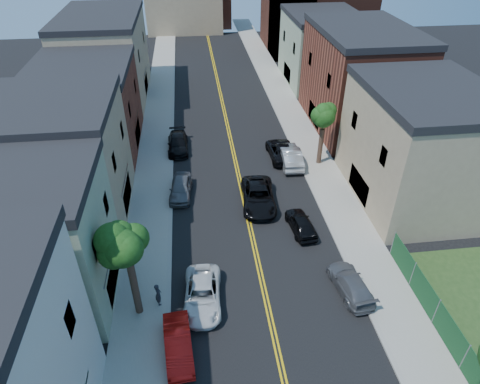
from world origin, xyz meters
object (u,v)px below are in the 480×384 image
object	(u,v)px
grey_car_left	(181,188)
black_car_left	(178,143)
red_sedan	(178,344)
white_pickup	(202,294)
black_car_right	(301,223)
silver_car_right	(290,156)
pedestrian_left	(158,294)
grey_car_right	(351,284)
black_suv_lane	(258,196)
dark_car_right_far	(281,150)

from	to	relation	value
grey_car_left	black_car_left	size ratio (longest dim) A/B	0.89
red_sedan	grey_car_left	world-z (taller)	grey_car_left
red_sedan	white_pickup	distance (m)	3.73
black_car_right	silver_car_right	world-z (taller)	silver_car_right
white_pickup	grey_car_left	distance (m)	12.01
black_car_right	grey_car_left	bearing A→B (deg)	-38.43
pedestrian_left	white_pickup	bearing A→B (deg)	-104.18
white_pickup	black_car_left	world-z (taller)	black_car_left
grey_car_left	black_car_right	distance (m)	10.77
red_sedan	black_car_left	size ratio (longest dim) A/B	0.85
grey_car_left	black_car_right	world-z (taller)	grey_car_left
grey_car_right	black_suv_lane	size ratio (longest dim) A/B	0.78
black_car_left	grey_car_right	distance (m)	23.09
red_sedan	pedestrian_left	world-z (taller)	pedestrian_left
red_sedan	black_suv_lane	xyz separation A→B (m)	(6.60, 13.25, 0.11)
white_pickup	black_car_left	size ratio (longest dim) A/B	1.00
red_sedan	white_pickup	xyz separation A→B (m)	(1.51, 3.41, -0.00)
white_pickup	red_sedan	bearing A→B (deg)	-109.77
black_suv_lane	pedestrian_left	xyz separation A→B (m)	(-7.80, -9.73, 0.17)
white_pickup	black_car_right	size ratio (longest dim) A/B	1.24
grey_car_left	silver_car_right	size ratio (longest dim) A/B	0.86
white_pickup	silver_car_right	xyz separation A→B (m)	(9.13, 16.01, 0.16)
black_car_left	black_car_right	world-z (taller)	black_car_left
black_suv_lane	grey_car_right	bearing A→B (deg)	-62.18
white_pickup	grey_car_right	size ratio (longest dim) A/B	1.11
black_car_left	black_suv_lane	xyz separation A→B (m)	(6.60, -10.25, 0.08)
pedestrian_left	black_car_right	bearing A→B (deg)	-72.32
black_car_right	dark_car_right_far	bearing A→B (deg)	-99.62
white_pickup	black_car_right	xyz separation A→B (m)	(7.79, 6.11, -0.01)
dark_car_right_far	black_suv_lane	distance (m)	8.28
red_sedan	white_pickup	bearing A→B (deg)	61.37
black_car_left	pedestrian_left	size ratio (longest dim) A/B	3.04
red_sedan	black_car_right	distance (m)	13.31
grey_car_left	pedestrian_left	world-z (taller)	pedestrian_left
black_car_right	white_pickup	bearing A→B (deg)	32.44
black_car_left	dark_car_right_far	xyz separation A→B (m)	(10.08, -2.73, 0.02)
white_pickup	grey_car_right	bearing A→B (deg)	2.68
silver_car_right	pedestrian_left	size ratio (longest dim) A/B	3.17
black_car_right	pedestrian_left	world-z (taller)	pedestrian_left
grey_car_right	red_sedan	bearing A→B (deg)	9.52
red_sedan	black_car_right	world-z (taller)	red_sedan
grey_car_right	silver_car_right	size ratio (longest dim) A/B	0.86
white_pickup	grey_car_right	distance (m)	9.50
dark_car_right_far	pedestrian_left	xyz separation A→B (m)	(-11.28, -17.25, 0.23)
grey_car_right	dark_car_right_far	xyz separation A→B (m)	(-0.92, 17.57, 0.09)
grey_car_left	pedestrian_left	bearing A→B (deg)	-91.31
black_suv_lane	white_pickup	bearing A→B (deg)	-113.20
silver_car_right	grey_car_left	bearing A→B (deg)	22.95
white_pickup	grey_car_left	xyz separation A→B (m)	(-1.26, 11.94, 0.07)
black_suv_lane	pedestrian_left	size ratio (longest dim) A/B	3.52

